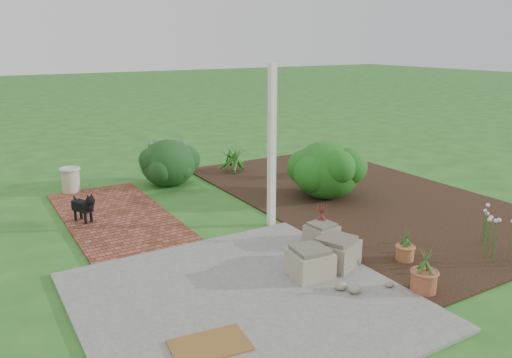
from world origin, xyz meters
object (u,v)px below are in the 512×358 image
stone_trough_near (310,263)px  evergreen_shrub (326,168)px  cream_ceramic_urn (71,180)px  black_dog (84,206)px

stone_trough_near → evergreen_shrub: 3.33m
cream_ceramic_urn → evergreen_shrub: (3.99, -2.69, 0.29)m
black_dog → evergreen_shrub: evergreen_shrub is taller
black_dog → cream_ceramic_urn: size_ratio=1.12×
black_dog → stone_trough_near: bearing=-84.1°
cream_ceramic_urn → evergreen_shrub: 4.82m
cream_ceramic_urn → stone_trough_near: bearing=-70.9°
stone_trough_near → black_dog: 3.84m
stone_trough_near → evergreen_shrub: (2.21, 2.46, 0.36)m
evergreen_shrub → black_dog: bearing=168.3°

